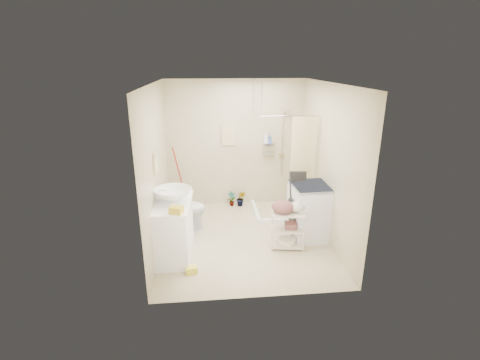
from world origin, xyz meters
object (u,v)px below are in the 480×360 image
object	(u,v)px
vanity	(173,229)
laundry_rack	(288,226)
toilet	(184,208)
washing_machine	(311,211)

from	to	relation	value
vanity	laundry_rack	size ratio (longest dim) A/B	1.39
toilet	washing_machine	bearing A→B (deg)	-99.35
toilet	vanity	bearing A→B (deg)	177.85
washing_machine	toilet	bearing A→B (deg)	162.77
toilet	laundry_rack	world-z (taller)	toilet
toilet	laundry_rack	xyz separation A→B (m)	(1.71, -0.87, -0.01)
laundry_rack	washing_machine	bearing A→B (deg)	42.27
toilet	washing_machine	distance (m)	2.25
vanity	washing_machine	size ratio (longest dim) A/B	1.08
washing_machine	laundry_rack	distance (m)	0.57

